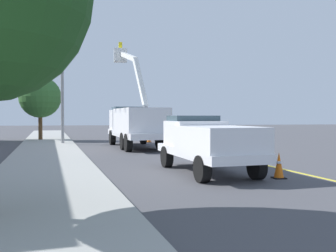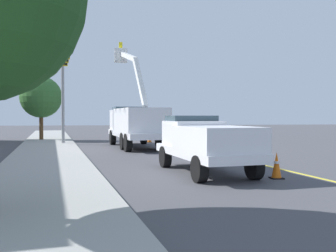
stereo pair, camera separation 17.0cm
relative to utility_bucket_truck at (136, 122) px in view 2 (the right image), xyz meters
The scene contains 10 objects.
ground 3.84m from the utility_bucket_truck, 106.82° to the right, with size 120.00×120.00×0.00m, color #47474C.
sidewalk_far_side 5.89m from the utility_bucket_truck, 113.47° to the left, with size 60.00×3.60×0.12m, color #9E9E99.
lane_centre_stripe 3.84m from the utility_bucket_truck, 106.82° to the right, with size 50.00×0.16×0.01m, color yellow.
utility_bucket_truck is the anchor object (origin of this frame).
service_pickup_truck 11.80m from the utility_bucket_truck, behind, with size 5.85×2.89×2.06m.
passing_minivan 10.37m from the utility_bucket_truck, 24.15° to the right, with size 5.02×2.58×1.69m.
traffic_cone_leading 13.79m from the utility_bucket_truck, 164.31° to the right, with size 0.40×0.40×0.87m.
traffic_cone_mid_front 4.68m from the utility_bucket_truck, 16.98° to the right, with size 0.40×0.40×0.84m.
traffic_signal_mast 5.87m from the utility_bucket_truck, 83.34° to the left, with size 7.29×1.33×7.56m.
street_tree_right 10.64m from the utility_bucket_truck, 43.87° to the left, with size 3.38×3.38×5.28m.
Camera 2 is at (-24.00, 4.98, 2.05)m, focal length 40.97 mm.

